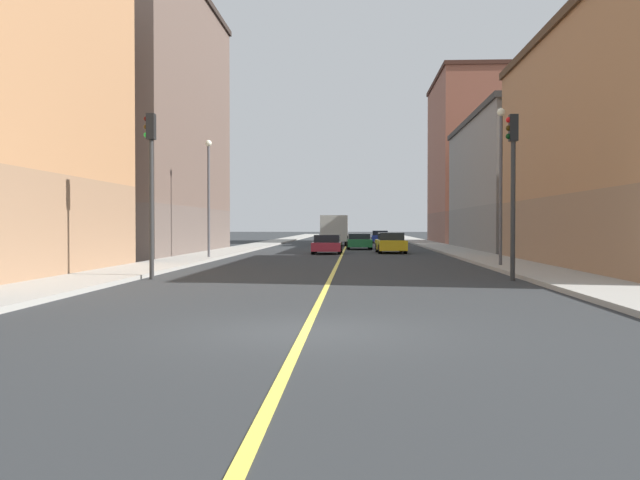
{
  "coord_description": "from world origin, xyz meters",
  "views": [
    {
      "loc": [
        0.9,
        -12.54,
        1.89
      ],
      "look_at": [
        -1.3,
        30.89,
        1.0
      ],
      "focal_mm": 39.97,
      "sensor_mm": 36.0,
      "label": 1
    }
  ],
  "objects": [
    {
      "name": "ground_plane",
      "position": [
        0.0,
        0.0,
        0.0
      ],
      "size": [
        400.0,
        400.0,
        0.0
      ],
      "primitive_type": "plane",
      "color": "#2A2D2F",
      "rests_on": "ground"
    },
    {
      "name": "sidewalk_left",
      "position": [
        8.05,
        49.0,
        0.07
      ],
      "size": [
        2.8,
        168.0,
        0.15
      ],
      "primitive_type": "cube",
      "color": "#9E9B93",
      "rests_on": "ground"
    },
    {
      "name": "sidewalk_right",
      "position": [
        -8.05,
        49.0,
        0.07
      ],
      "size": [
        2.8,
        168.0,
        0.15
      ],
      "primitive_type": "cube",
      "color": "#9E9B93",
      "rests_on": "ground"
    },
    {
      "name": "lane_center_stripe",
      "position": [
        0.0,
        49.0,
        0.01
      ],
      "size": [
        0.16,
        154.0,
        0.01
      ],
      "primitive_type": "cube",
      "color": "#E5D14C",
      "rests_on": "ground"
    },
    {
      "name": "building_left_mid",
      "position": [
        15.17,
        42.36,
        5.05
      ],
      "size": [
        11.73,
        22.32,
        10.08
      ],
      "color": "slate",
      "rests_on": "ground"
    },
    {
      "name": "building_left_far",
      "position": [
        15.17,
        64.65,
        8.83
      ],
      "size": [
        11.73,
        17.36,
        17.65
      ],
      "color": "brown",
      "rests_on": "ground"
    },
    {
      "name": "building_right_midblock",
      "position": [
        -15.17,
        34.51,
        8.9
      ],
      "size": [
        11.73,
        22.21,
        17.78
      ],
      "color": "brown",
      "rests_on": "ground"
    },
    {
      "name": "traffic_light_left_near",
      "position": [
        6.23,
        12.02,
        3.69
      ],
      "size": [
        0.4,
        0.32,
        5.66
      ],
      "color": "#2D2D2D",
      "rests_on": "ground"
    },
    {
      "name": "traffic_light_right_near",
      "position": [
        -6.27,
        12.02,
        3.76
      ],
      "size": [
        0.4,
        0.32,
        5.79
      ],
      "color": "#2D2D2D",
      "rests_on": "ground"
    },
    {
      "name": "street_lamp_left_near",
      "position": [
        7.25,
        19.05,
        4.34
      ],
      "size": [
        0.36,
        0.36,
        6.88
      ],
      "color": "#4C4C51",
      "rests_on": "ground"
    },
    {
      "name": "street_lamp_right_near",
      "position": [
        -7.25,
        26.49,
        4.12
      ],
      "size": [
        0.36,
        0.36,
        6.47
      ],
      "color": "#4C4C51",
      "rests_on": "ground"
    },
    {
      "name": "car_blue",
      "position": [
        3.49,
        64.41,
        0.65
      ],
      "size": [
        1.92,
        3.93,
        1.34
      ],
      "color": "#23389E",
      "rests_on": "ground"
    },
    {
      "name": "car_green",
      "position": [
        1.15,
        43.89,
        0.62
      ],
      "size": [
        2.07,
        4.06,
        1.25
      ],
      "color": "#1E6B38",
      "rests_on": "ground"
    },
    {
      "name": "car_yellow",
      "position": [
        3.29,
        36.45,
        0.68
      ],
      "size": [
        2.05,
        4.59,
        1.4
      ],
      "color": "gold",
      "rests_on": "ground"
    },
    {
      "name": "car_maroon",
      "position": [
        -1.01,
        34.77,
        0.63
      ],
      "size": [
        1.96,
        4.18,
        1.27
      ],
      "color": "maroon",
      "rests_on": "ground"
    },
    {
      "name": "box_truck",
      "position": [
        -1.11,
        54.49,
        1.53
      ],
      "size": [
        2.54,
        6.66,
        2.82
      ],
      "color": "beige",
      "rests_on": "ground"
    }
  ]
}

